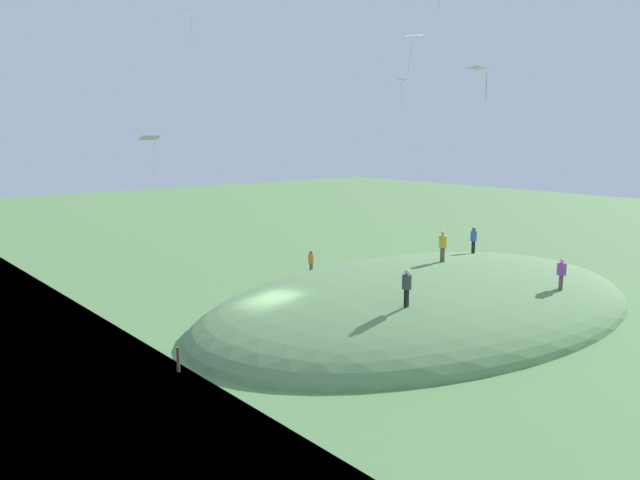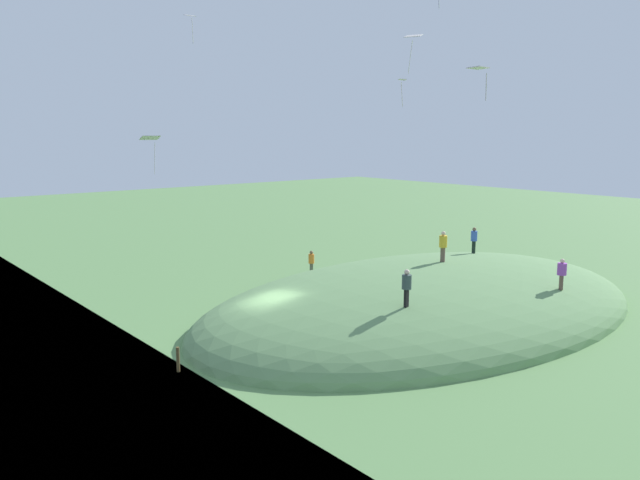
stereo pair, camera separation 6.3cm
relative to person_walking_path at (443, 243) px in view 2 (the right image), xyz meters
name	(u,v)px [view 2 (the right image)]	position (x,y,z in m)	size (l,w,h in m)	color
ground_plane	(268,334)	(-10.98, 1.72, -3.55)	(160.00, 160.00, 0.00)	#5C884D
grass_hill	(427,310)	(-1.65, -0.40, -3.55)	(28.83, 17.77, 4.93)	#638D56
person_walking_path	(443,243)	(0.00, 0.00, 0.00)	(0.62, 0.62, 1.77)	brown
person_with_child	(474,237)	(4.79, 1.46, -0.35)	(0.49, 0.49, 1.67)	black
person_on_hilltop	(311,260)	(-3.22, 8.00, -1.81)	(0.37, 0.37, 1.56)	#525544
person_watching_kites	(562,271)	(1.83, -6.31, -0.80)	(0.67, 0.67, 1.62)	brown
person_near_shore	(407,284)	(-7.46, -4.13, -0.47)	(0.51, 0.51, 1.72)	black
kite_2	(150,139)	(-11.20, 13.68, 5.78)	(1.23, 0.90, 2.35)	silver
kite_9	(413,38)	(-0.49, 2.22, 11.42)	(0.98, 1.13, 2.16)	silver
kite_11	(402,82)	(0.29, 3.72, 9.13)	(0.71, 0.75, 1.61)	silver
kite_14	(479,69)	(-6.35, -6.75, 8.70)	(0.91, 0.68, 1.33)	white
kite_15	(190,18)	(-5.43, 18.87, 14.17)	(0.78, 0.63, 1.98)	white
mooring_post	(178,359)	(-16.70, -0.06, -3.02)	(0.14, 0.14, 1.06)	brown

